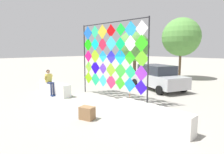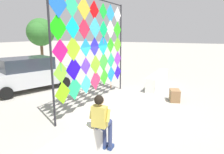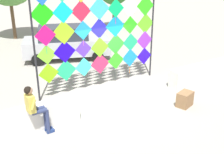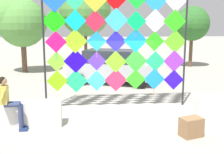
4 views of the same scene
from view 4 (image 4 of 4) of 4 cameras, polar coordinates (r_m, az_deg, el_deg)
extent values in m
plane|color=#9E998E|center=(9.64, 3.12, -8.09)|extent=(120.00, 120.00, 0.00)
cube|color=silver|center=(9.23, -20.49, -7.09)|extent=(3.29, 0.52, 0.78)
cylinder|color=#232328|center=(10.46, -13.60, 5.60)|extent=(0.07, 0.07, 4.46)
cylinder|color=#232328|center=(10.97, 14.56, 5.79)|extent=(0.07, 0.07, 4.46)
cube|color=#88E915|center=(10.55, -11.04, -0.80)|extent=(0.79, 0.03, 0.78)
cube|color=#21D07D|center=(10.53, -7.28, -0.81)|extent=(0.87, 0.03, 0.87)
cube|color=#38F9D6|center=(10.52, -3.12, -0.77)|extent=(0.78, 0.02, 0.78)
cube|color=#CD2A59|center=(10.56, 0.78, -0.64)|extent=(0.87, 0.03, 0.87)
cube|color=#34F523|center=(10.65, 4.80, -0.47)|extent=(0.77, 0.02, 0.77)
cube|color=#198BD0|center=(10.80, 8.54, -0.41)|extent=(0.81, 0.03, 0.81)
cylinder|color=orange|center=(10.93, 8.44, -3.32)|extent=(0.02, 0.02, 0.32)
cube|color=#2B0EF2|center=(11.00, 12.39, -0.56)|extent=(0.78, 0.02, 0.78)
cube|color=#86F734|center=(10.47, -11.12, 3.07)|extent=(0.74, 0.02, 0.74)
cube|color=#1C05CC|center=(10.41, -7.36, 3.19)|extent=(0.88, 0.03, 0.88)
cube|color=#552FF9|center=(10.40, -3.12, 3.23)|extent=(0.70, 0.02, 0.70)
cube|color=#74F321|center=(10.43, 0.75, 3.11)|extent=(0.81, 0.03, 0.81)
cube|color=#33E331|center=(10.56, 4.84, 3.25)|extent=(0.87, 0.03, 0.87)
cube|color=#1EEA72|center=(10.71, 8.74, 3.17)|extent=(0.77, 0.02, 0.77)
cylinder|color=#E51690|center=(10.81, 8.65, 0.20)|extent=(0.02, 0.02, 0.36)
cube|color=purple|center=(10.89, 12.46, 3.16)|extent=(0.83, 0.03, 0.83)
cube|color=#F61174|center=(10.37, -11.28, 6.97)|extent=(0.78, 0.02, 0.78)
cylinder|color=#16E58C|center=(10.43, -11.17, 4.06)|extent=(0.02, 0.02, 0.28)
cube|color=#9BD820|center=(10.33, -7.46, 7.20)|extent=(0.89, 0.03, 0.89)
cube|color=#1C9BEE|center=(10.32, -3.13, 7.24)|extent=(0.73, 0.02, 0.73)
cylinder|color=orange|center=(10.36, -3.11, 4.62)|extent=(0.02, 0.02, 0.22)
cube|color=#2724DB|center=(10.39, 0.79, 7.22)|extent=(0.80, 0.03, 0.80)
cylinder|color=yellow|center=(10.45, 0.77, 4.02)|extent=(0.02, 0.02, 0.37)
cube|color=#1297D2|center=(10.48, 4.78, 7.34)|extent=(0.89, 0.03, 0.89)
cylinder|color=#E55616|center=(10.55, 4.71, 3.77)|extent=(0.02, 0.02, 0.42)
cube|color=#2AD319|center=(10.62, 8.60, 7.16)|extent=(0.74, 0.02, 0.74)
cube|color=#66DC25|center=(10.83, 12.67, 6.99)|extent=(0.87, 0.03, 0.87)
cylinder|color=#9B16E5|center=(10.89, 12.52, 3.73)|extent=(0.02, 0.02, 0.38)
cube|color=#18F80F|center=(10.38, -11.63, 11.04)|extent=(0.87, 0.03, 0.87)
cube|color=#0CD3D1|center=(10.31, -7.43, 11.22)|extent=(0.78, 0.02, 0.78)
cube|color=red|center=(10.31, -3.42, 11.20)|extent=(0.81, 0.03, 0.81)
cylinder|color=#16E5BF|center=(10.33, -3.39, 8.24)|extent=(0.02, 0.02, 0.26)
cube|color=#39C4EE|center=(10.35, 0.87, 11.45)|extent=(0.87, 0.03, 0.87)
cube|color=#0BE76C|center=(10.45, 4.90, 11.18)|extent=(0.74, 0.02, 0.74)
cylinder|color=#E5168A|center=(10.47, 4.85, 8.48)|extent=(0.02, 0.02, 0.24)
cube|color=white|center=(10.62, 8.74, 11.13)|extent=(0.87, 0.03, 0.87)
cylinder|color=red|center=(10.64, 8.64, 8.08)|extent=(0.02, 0.02, 0.26)
cube|color=#30DF1B|center=(10.79, 12.62, 10.97)|extent=(0.86, 0.03, 0.86)
cube|color=blue|center=(10.38, -11.64, 15.08)|extent=(0.88, 0.03, 0.88)
cube|color=gold|center=(10.33, -3.43, 15.28)|extent=(0.85, 0.03, 0.85)
cube|color=red|center=(10.39, 0.73, 15.33)|extent=(0.76, 0.02, 0.76)
cylinder|color=#16E5E1|center=(10.37, 0.72, 12.49)|extent=(0.02, 0.02, 0.27)
cylinder|color=#E516C5|center=(10.49, 5.00, 12.91)|extent=(0.02, 0.02, 0.20)
cube|color=#249FEF|center=(10.66, 8.87, 15.00)|extent=(0.86, 0.03, 0.86)
cylinder|color=orange|center=(10.64, 8.76, 11.65)|extent=(0.02, 0.02, 0.39)
cube|color=white|center=(10.83, 12.81, 14.73)|extent=(0.79, 0.03, 0.79)
cylinder|color=gold|center=(10.81, 12.66, 11.46)|extent=(0.02, 0.02, 0.44)
cylinder|color=navy|center=(8.70, -18.01, -8.00)|extent=(0.11, 0.11, 0.78)
cylinder|color=navy|center=(8.62, -19.59, -5.35)|extent=(0.44, 0.15, 0.13)
cube|color=navy|center=(8.81, -17.49, -10.13)|extent=(0.24, 0.11, 0.09)
cylinder|color=navy|center=(8.86, -17.84, -7.65)|extent=(0.11, 0.11, 0.78)
cylinder|color=navy|center=(8.78, -19.38, -5.05)|extent=(0.44, 0.15, 0.13)
cube|color=navy|center=(8.96, -17.32, -9.75)|extent=(0.24, 0.11, 0.09)
cube|color=gold|center=(8.67, -21.00, -3.37)|extent=(0.22, 0.37, 0.52)
sphere|color=#A37556|center=(8.59, -21.17, -0.78)|extent=(0.22, 0.22, 0.22)
sphere|color=black|center=(8.59, -21.31, -0.68)|extent=(0.22, 0.22, 0.22)
cylinder|color=gold|center=(8.45, -21.20, -3.40)|extent=(0.18, 0.09, 0.31)
cylinder|color=gold|center=(8.87, -20.60, -2.71)|extent=(0.18, 0.09, 0.31)
cube|color=#B7B7BC|center=(14.94, 0.24, 1.47)|extent=(4.94, 3.42, 0.81)
cube|color=#282D38|center=(14.88, -0.37, 4.28)|extent=(2.99, 2.50, 0.65)
cylinder|color=black|center=(15.66, 6.61, 0.32)|extent=(0.65, 0.44, 0.61)
cylinder|color=black|center=(13.76, 5.47, -1.09)|extent=(0.65, 0.44, 0.61)
cylinder|color=black|center=(16.36, -4.17, 0.82)|extent=(0.65, 0.44, 0.61)
cylinder|color=black|center=(14.56, -6.62, -0.46)|extent=(0.65, 0.44, 0.61)
cube|color=olive|center=(8.28, 15.73, -9.72)|extent=(0.69, 0.57, 0.54)
cylinder|color=brown|center=(19.05, -17.36, 4.25)|extent=(0.33, 0.33, 2.25)
sphere|color=#569342|center=(18.95, -17.71, 10.39)|extent=(3.06, 3.06, 3.06)
sphere|color=#569342|center=(18.79, -18.03, 9.69)|extent=(1.71, 1.71, 1.71)
sphere|color=#569342|center=(19.05, -19.37, 11.24)|extent=(2.54, 2.54, 2.54)
cylinder|color=brown|center=(20.75, -5.33, 6.17)|extent=(0.23, 0.23, 2.97)
sphere|color=#569342|center=(20.71, -5.45, 13.32)|extent=(3.67, 3.67, 3.67)
sphere|color=#569342|center=(20.67, -6.32, 13.63)|extent=(2.59, 2.59, 2.59)
sphere|color=#569342|center=(20.69, -5.92, 14.60)|extent=(2.55, 2.55, 2.55)
cylinder|color=brown|center=(21.52, 15.65, 5.20)|extent=(0.25, 0.25, 2.38)
sphere|color=#2D6628|center=(21.43, 15.91, 10.35)|extent=(2.49, 2.49, 2.49)
sphere|color=#2D6628|center=(20.98, 14.62, 10.29)|extent=(1.83, 1.83, 1.83)
camera|label=1|loc=(9.66, 69.78, 2.69)|focal=31.48mm
camera|label=2|loc=(8.55, -52.78, 6.02)|focal=32.58mm
camera|label=3|loc=(4.39, -87.78, 22.75)|focal=44.62mm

